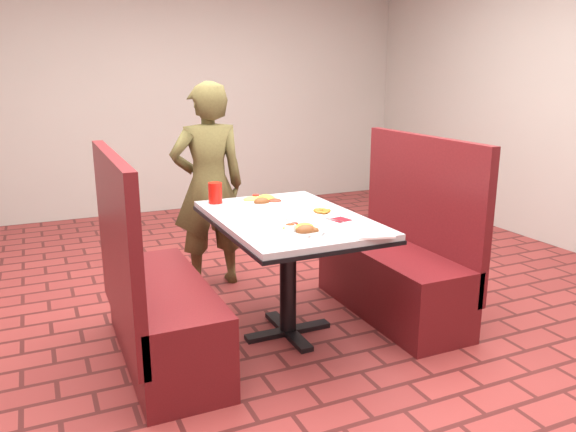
# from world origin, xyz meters

# --- Properties ---
(room) EXTENTS (7.00, 7.04, 2.82)m
(room) POSITION_xyz_m (0.00, 0.00, 1.91)
(room) COLOR maroon
(room) RESTS_ON ground
(dining_table) EXTENTS (0.81, 1.21, 0.75)m
(dining_table) POSITION_xyz_m (0.00, 0.00, 0.65)
(dining_table) COLOR silver
(dining_table) RESTS_ON ground
(booth_bench_left) EXTENTS (0.47, 1.20, 1.17)m
(booth_bench_left) POSITION_xyz_m (-0.80, 0.00, 0.33)
(booth_bench_left) COLOR maroon
(booth_bench_left) RESTS_ON ground
(booth_bench_right) EXTENTS (0.47, 1.20, 1.17)m
(booth_bench_right) POSITION_xyz_m (0.80, 0.00, 0.33)
(booth_bench_right) COLOR maroon
(booth_bench_right) RESTS_ON ground
(diner_person) EXTENTS (0.56, 0.38, 1.51)m
(diner_person) POSITION_xyz_m (-0.18, 1.02, 0.75)
(diner_person) COLOR brown
(diner_person) RESTS_ON ground
(near_dinner_plate) EXTENTS (0.24, 0.24, 0.08)m
(near_dinner_plate) POSITION_xyz_m (-0.07, -0.34, 0.78)
(near_dinner_plate) COLOR white
(near_dinner_plate) RESTS_ON dining_table
(far_dinner_plate) EXTENTS (0.30, 0.30, 0.08)m
(far_dinner_plate) POSITION_xyz_m (-0.01, 0.37, 0.78)
(far_dinner_plate) COLOR white
(far_dinner_plate) RESTS_ON dining_table
(plantain_plate) EXTENTS (0.18, 0.18, 0.03)m
(plantain_plate) POSITION_xyz_m (0.20, -0.05, 0.76)
(plantain_plate) COLOR white
(plantain_plate) RESTS_ON dining_table
(maroon_napkin) EXTENTS (0.12, 0.12, 0.00)m
(maroon_napkin) POSITION_xyz_m (0.24, -0.20, 0.75)
(maroon_napkin) COLOR maroon
(maroon_napkin) RESTS_ON dining_table
(spoon_utensil) EXTENTS (0.06, 0.11, 0.00)m
(spoon_utensil) POSITION_xyz_m (0.20, -0.21, 0.75)
(spoon_utensil) COLOR silver
(spoon_utensil) RESTS_ON dining_table
(red_tumbler) EXTENTS (0.09, 0.09, 0.13)m
(red_tumbler) POSITION_xyz_m (-0.29, 0.50, 0.82)
(red_tumbler) COLOR red
(red_tumbler) RESTS_ON dining_table
(paper_napkin) EXTENTS (0.23, 0.19, 0.01)m
(paper_napkin) POSITION_xyz_m (0.23, -0.54, 0.76)
(paper_napkin) COLOR white
(paper_napkin) RESTS_ON dining_table
(knife_utensil) EXTENTS (0.10, 0.15, 0.00)m
(knife_utensil) POSITION_xyz_m (-0.04, -0.38, 0.76)
(knife_utensil) COLOR silver
(knife_utensil) RESTS_ON dining_table
(fork_utensil) EXTENTS (0.02, 0.15, 0.00)m
(fork_utensil) POSITION_xyz_m (-0.10, -0.41, 0.76)
(fork_utensil) COLOR silver
(fork_utensil) RESTS_ON dining_table
(lettuce_shreds) EXTENTS (0.28, 0.32, 0.00)m
(lettuce_shreds) POSITION_xyz_m (0.04, 0.06, 0.75)
(lettuce_shreds) COLOR #88AF46
(lettuce_shreds) RESTS_ON dining_table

